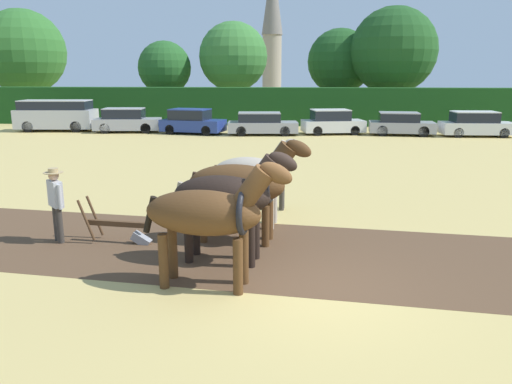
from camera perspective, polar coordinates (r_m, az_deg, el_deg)
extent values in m
plane|color=tan|center=(9.36, 6.26, -10.92)|extent=(240.00, 240.00, 0.00)
cube|color=brown|center=(12.92, -21.84, -4.87)|extent=(28.91, 7.56, 0.01)
cube|color=#194719|center=(38.33, 5.06, 9.72)|extent=(59.98, 1.85, 2.79)
cylinder|color=brown|center=(51.15, -24.62, 9.98)|extent=(0.44, 0.44, 3.66)
sphere|color=#2D6628|center=(51.15, -25.06, 14.32)|extent=(7.48, 7.48, 7.48)
cylinder|color=brown|center=(43.78, -10.25, 10.20)|extent=(0.44, 0.44, 3.07)
sphere|color=#235623|center=(43.72, -10.41, 13.80)|extent=(4.41, 4.41, 4.41)
cylinder|color=brown|center=(43.18, -2.57, 10.72)|extent=(0.44, 0.44, 3.62)
sphere|color=#387533|center=(43.15, -2.62, 15.21)|extent=(5.70, 5.70, 5.70)
cylinder|color=brown|center=(45.33, 9.42, 10.48)|extent=(0.44, 0.44, 3.29)
sphere|color=#1E4C1E|center=(45.29, 9.58, 14.50)|extent=(5.60, 5.60, 5.60)
cylinder|color=#423323|center=(43.35, 15.12, 10.34)|extent=(0.44, 0.44, 3.70)
sphere|color=#1E4C1E|center=(43.34, 15.44, 15.31)|extent=(6.96, 6.96, 6.96)
cylinder|color=gray|center=(82.58, 1.83, 14.14)|extent=(3.03, 3.03, 9.74)
ellipsoid|color=#513319|center=(9.01, -6.09, -2.38)|extent=(2.23, 1.11, 0.83)
cylinder|color=#513319|center=(9.34, -1.40, -7.46)|extent=(0.18, 0.18, 1.03)
cylinder|color=#513319|center=(8.90, -2.07, -8.54)|extent=(0.18, 0.18, 1.03)
cylinder|color=#513319|center=(9.72, -9.49, -6.80)|extent=(0.18, 0.18, 1.03)
cylinder|color=#513319|center=(9.30, -10.52, -7.78)|extent=(0.18, 0.18, 1.03)
cylinder|color=#513319|center=(8.67, -0.41, 0.35)|extent=(0.82, 0.48, 0.88)
ellipsoid|color=#513319|center=(8.53, 2.32, 2.17)|extent=(0.70, 0.34, 0.54)
cube|color=black|center=(8.60, 0.79, 1.44)|extent=(0.42, 0.13, 0.56)
cylinder|color=black|center=(9.38, -12.02, -2.53)|extent=(0.31, 0.15, 0.71)
torus|color=black|center=(8.80, -1.43, -2.24)|extent=(0.21, 0.86, 0.85)
ellipsoid|color=black|center=(10.22, -3.94, -0.44)|extent=(2.11, 1.12, 0.84)
cylinder|color=black|center=(10.55, -0.05, -4.99)|extent=(0.18, 0.18, 1.02)
cylinder|color=black|center=(10.10, -0.60, -5.84)|extent=(0.18, 0.18, 1.02)
cylinder|color=black|center=(10.87, -6.90, -4.53)|extent=(0.18, 0.18, 1.02)
cylinder|color=black|center=(10.43, -7.72, -5.33)|extent=(0.18, 0.18, 1.02)
cylinder|color=black|center=(9.93, 0.82, 1.97)|extent=(0.81, 0.49, 0.86)
ellipsoid|color=black|center=(9.81, 3.11, 3.50)|extent=(0.70, 0.34, 0.54)
cube|color=gray|center=(9.87, 1.83, 2.95)|extent=(0.41, 0.13, 0.54)
cylinder|color=gray|center=(10.53, -9.00, -0.66)|extent=(0.31, 0.15, 0.71)
torus|color=black|center=(10.04, -0.04, -0.26)|extent=(0.21, 0.87, 0.86)
ellipsoid|color=#513319|center=(11.46, -2.26, 0.88)|extent=(2.35, 1.23, 0.92)
cylinder|color=#513319|center=(11.79, 1.55, -3.19)|extent=(0.18, 0.18, 0.94)
cylinder|color=#513319|center=(11.29, 1.09, -3.96)|extent=(0.18, 0.18, 0.94)
cylinder|color=#513319|center=(12.11, -5.30, -2.80)|extent=(0.18, 0.18, 0.94)
cylinder|color=#513319|center=(11.62, -6.04, -3.52)|extent=(0.18, 0.18, 0.94)
cylinder|color=#513319|center=(11.17, 2.51, 3.38)|extent=(0.92, 0.54, 0.99)
ellipsoid|color=#513319|center=(11.06, 4.91, 4.98)|extent=(0.70, 0.34, 0.54)
cube|color=black|center=(11.11, 3.57, 4.34)|extent=(0.47, 0.13, 0.62)
cylinder|color=black|center=(11.77, -7.32, 0.63)|extent=(0.31, 0.15, 0.71)
torus|color=black|center=(11.29, 1.63, 1.08)|extent=(0.22, 0.94, 0.94)
ellipsoid|color=#B2A38E|center=(12.71, -0.90, 1.85)|extent=(2.03, 1.23, 0.97)
cylinder|color=#B2A38E|center=(13.07, 2.06, -1.72)|extent=(0.18, 0.18, 0.86)
cylinder|color=#B2A38E|center=(12.53, 1.65, -2.38)|extent=(0.18, 0.18, 0.86)
cylinder|color=#B2A38E|center=(13.31, -3.27, -1.45)|extent=(0.18, 0.18, 0.86)
cylinder|color=#B2A38E|center=(12.79, -3.89, -2.08)|extent=(0.18, 0.18, 0.86)
cylinder|color=#B2A38E|center=(12.48, 2.78, 3.94)|extent=(0.87, 0.55, 0.90)
ellipsoid|color=#B2A38E|center=(12.38, 4.64, 5.17)|extent=(0.70, 0.34, 0.54)
cube|color=black|center=(12.42, 3.61, 4.85)|extent=(0.41, 0.13, 0.54)
cylinder|color=black|center=(12.95, -4.86, 1.56)|extent=(0.31, 0.15, 0.71)
torus|color=black|center=(12.57, 2.11, 2.07)|extent=(0.22, 0.98, 0.98)
cube|color=#4C331E|center=(12.01, -15.61, -3.50)|extent=(1.46, 0.27, 0.12)
cube|color=#939399|center=(11.87, -12.97, -5.32)|extent=(0.50, 0.25, 0.39)
cylinder|color=#4C331E|center=(12.45, -17.94, -2.58)|extent=(0.40, 0.11, 0.96)
cylinder|color=#4C331E|center=(12.12, -18.84, -3.08)|extent=(0.40, 0.11, 0.96)
cylinder|color=#38332D|center=(12.59, -21.84, -3.32)|extent=(0.14, 0.14, 0.85)
cylinder|color=#38332D|center=(12.38, -21.50, -3.56)|extent=(0.14, 0.14, 0.85)
cube|color=#B7B7BC|center=(12.30, -21.96, -0.18)|extent=(0.49, 0.50, 0.61)
sphere|color=tan|center=(12.22, -22.14, 1.75)|extent=(0.23, 0.23, 0.23)
cylinder|color=#B7B7BC|center=(12.58, -22.38, -0.04)|extent=(0.09, 0.09, 0.57)
cylinder|color=#B7B7BC|center=(12.03, -21.51, -0.54)|extent=(0.09, 0.09, 0.57)
cylinder|color=tan|center=(12.20, -22.16, 2.07)|extent=(0.44, 0.44, 0.02)
cylinder|color=tan|center=(12.20, -22.18, 2.30)|extent=(0.22, 0.22, 0.10)
cylinder|color=#38332D|center=(14.49, 3.01, -0.36)|extent=(0.14, 0.14, 0.79)
cylinder|color=#38332D|center=(14.29, 2.94, -0.56)|extent=(0.14, 0.14, 0.79)
cube|color=#4C6B4C|center=(14.25, 3.00, 2.17)|extent=(0.22, 0.47, 0.56)
sphere|color=tan|center=(14.18, 3.02, 3.72)|extent=(0.21, 0.21, 0.21)
cylinder|color=#4C6B4C|center=(14.52, 3.09, 2.29)|extent=(0.09, 0.09, 0.53)
cylinder|color=#4C6B4C|center=(13.98, 2.91, 1.86)|extent=(0.09, 0.09, 0.53)
cube|color=#BCBCC1|center=(36.83, -21.82, 7.78)|extent=(5.29, 2.42, 1.25)
cube|color=black|center=(36.77, -21.95, 9.19)|extent=(4.66, 2.17, 0.56)
cube|color=#BCBCC1|center=(36.75, -21.99, 9.67)|extent=(4.66, 2.17, 0.06)
cylinder|color=black|center=(37.16, -18.95, 7.35)|extent=(0.75, 0.28, 0.74)
cylinder|color=black|center=(35.46, -19.89, 7.02)|extent=(0.75, 0.28, 0.74)
cylinder|color=black|center=(38.32, -23.50, 7.13)|extent=(0.75, 0.28, 0.74)
cylinder|color=black|center=(36.66, -24.62, 6.79)|extent=(0.75, 0.28, 0.74)
cube|color=#A8A8B2|center=(34.56, -14.45, 7.55)|extent=(4.44, 2.21, 0.74)
cube|color=black|center=(34.55, -14.86, 8.65)|extent=(2.72, 1.86, 0.61)
cube|color=#A8A8B2|center=(34.52, -14.90, 9.20)|extent=(2.72, 1.86, 0.06)
cylinder|color=black|center=(35.07, -12.03, 7.40)|extent=(0.69, 0.29, 0.67)
cylinder|color=black|center=(33.56, -12.49, 7.12)|extent=(0.69, 0.29, 0.67)
cylinder|color=black|center=(35.63, -16.26, 7.25)|extent=(0.69, 0.29, 0.67)
cylinder|color=black|center=(34.15, -16.89, 6.96)|extent=(0.69, 0.29, 0.67)
cube|color=navy|center=(32.94, -7.21, 7.57)|extent=(4.32, 2.62, 0.74)
cube|color=black|center=(32.96, -7.57, 8.76)|extent=(2.71, 2.11, 0.63)
cube|color=navy|center=(32.93, -7.58, 9.35)|extent=(2.71, 2.11, 0.06)
cylinder|color=black|center=(33.23, -4.65, 7.29)|extent=(0.66, 0.35, 0.63)
cylinder|color=black|center=(31.74, -5.69, 6.98)|extent=(0.66, 0.35, 0.63)
cylinder|color=black|center=(34.20, -8.59, 7.36)|extent=(0.66, 0.35, 0.63)
cylinder|color=black|center=(32.76, -9.78, 7.05)|extent=(0.66, 0.35, 0.63)
cube|color=#9E9EA8|center=(32.04, 0.78, 7.44)|extent=(4.53, 2.13, 0.66)
cube|color=black|center=(31.98, 0.38, 8.51)|extent=(2.76, 1.81, 0.54)
cube|color=#9E9EA8|center=(31.96, 0.38, 9.04)|extent=(2.76, 1.81, 0.06)
cylinder|color=black|center=(32.89, 3.15, 7.26)|extent=(0.65, 0.27, 0.63)
cylinder|color=black|center=(31.34, 3.32, 6.95)|extent=(0.65, 0.27, 0.63)
cylinder|color=black|center=(32.84, -1.65, 7.26)|extent=(0.65, 0.27, 0.63)
cylinder|color=black|center=(31.29, -1.71, 6.95)|extent=(0.65, 0.27, 0.63)
cube|color=silver|center=(32.84, 8.79, 7.49)|extent=(4.17, 2.52, 0.73)
cube|color=black|center=(32.73, 8.50, 8.67)|extent=(2.60, 2.05, 0.63)
cube|color=silver|center=(32.70, 8.52, 9.27)|extent=(2.60, 2.05, 0.06)
cylinder|color=black|center=(33.96, 10.41, 7.22)|extent=(0.63, 0.33, 0.60)
cylinder|color=black|center=(32.43, 11.22, 6.91)|extent=(0.63, 0.33, 0.60)
cylinder|color=black|center=(33.35, 6.40, 7.25)|extent=(0.63, 0.33, 0.60)
cylinder|color=black|center=(31.80, 7.03, 6.93)|extent=(0.63, 0.33, 0.60)
cube|color=#9E9EA8|center=(33.21, 16.30, 7.15)|extent=(4.16, 2.19, 0.66)
cube|color=black|center=(33.13, 16.02, 8.19)|extent=(2.54, 1.86, 0.53)
cube|color=#9E9EA8|center=(33.11, 16.05, 8.70)|extent=(2.54, 1.86, 0.06)
cylinder|color=black|center=(34.19, 18.21, 6.88)|extent=(0.69, 0.28, 0.67)
cylinder|color=black|center=(32.60, 18.62, 6.56)|extent=(0.69, 0.28, 0.67)
cylinder|color=black|center=(33.91, 14.03, 7.10)|extent=(0.69, 0.28, 0.67)
cylinder|color=black|center=(32.30, 14.24, 6.79)|extent=(0.69, 0.28, 0.67)
cube|color=silver|center=(34.12, 23.93, 6.71)|extent=(4.40, 1.80, 0.71)
cube|color=black|center=(33.99, 23.69, 7.83)|extent=(2.65, 1.59, 0.61)
cube|color=silver|center=(33.96, 23.74, 8.39)|extent=(2.65, 1.59, 0.06)
cylinder|color=black|center=(35.33, 25.55, 6.38)|extent=(0.61, 0.23, 0.61)
cylinder|color=black|center=(33.95, 26.47, 6.05)|extent=(0.61, 0.23, 0.61)
cylinder|color=black|center=(34.40, 21.35, 6.61)|extent=(0.61, 0.23, 0.61)
cylinder|color=black|center=(32.99, 22.13, 6.29)|extent=(0.61, 0.23, 0.61)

